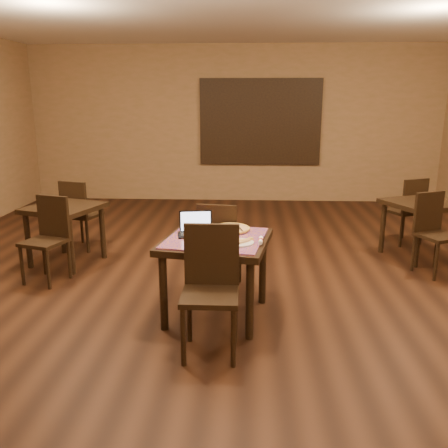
# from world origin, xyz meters

# --- Properties ---
(ground) EXTENTS (10.00, 10.00, 0.00)m
(ground) POSITION_xyz_m (0.00, 0.00, 0.00)
(ground) COLOR black
(ground) RESTS_ON ground
(wall_back) EXTENTS (8.00, 0.02, 3.00)m
(wall_back) POSITION_xyz_m (0.00, 5.00, 1.50)
(wall_back) COLOR #936B4A
(wall_back) RESTS_ON ground
(mural) EXTENTS (2.34, 0.05, 1.64)m
(mural) POSITION_xyz_m (0.50, 4.96, 1.55)
(mural) COLOR #285D94
(mural) RESTS_ON wall_back
(tiled_table) EXTENTS (1.06, 1.06, 0.76)m
(tiled_table) POSITION_xyz_m (0.00, -0.33, 0.66)
(tiled_table) COLOR black
(tiled_table) RESTS_ON ground
(chair_main_near) EXTENTS (0.44, 0.44, 1.02)m
(chair_main_near) POSITION_xyz_m (0.00, -0.94, 0.58)
(chair_main_near) COLOR black
(chair_main_near) RESTS_ON ground
(chair_main_far) EXTENTS (0.47, 0.47, 0.95)m
(chair_main_far) POSITION_xyz_m (-0.01, 0.29, 0.54)
(chair_main_far) COLOR black
(chair_main_far) RESTS_ON ground
(laptop) EXTENTS (0.33, 0.28, 0.21)m
(laptop) POSITION_xyz_m (-0.20, -0.23, 0.82)
(laptop) COLOR black
(laptop) RESTS_ON tiled_table
(plate) EXTENTS (0.24, 0.24, 0.01)m
(plate) POSITION_xyz_m (0.22, -0.51, 0.77)
(plate) COLOR white
(plate) RESTS_ON tiled_table
(pizza_slice) EXTENTS (0.27, 0.27, 0.02)m
(pizza_slice) POSITION_xyz_m (0.22, -0.51, 0.79)
(pizza_slice) COLOR beige
(pizza_slice) RESTS_ON plate
(pizza_pan) EXTENTS (0.34, 0.34, 0.01)m
(pizza_pan) POSITION_xyz_m (0.12, -0.09, 0.77)
(pizza_pan) COLOR silver
(pizza_pan) RESTS_ON tiled_table
(pizza_whole) EXTENTS (0.37, 0.37, 0.03)m
(pizza_whole) POSITION_xyz_m (0.12, -0.09, 0.78)
(pizza_whole) COLOR beige
(pizza_whole) RESTS_ON pizza_pan
(spatula) EXTENTS (0.14, 0.24, 0.01)m
(spatula) POSITION_xyz_m (0.14, -0.11, 0.79)
(spatula) COLOR silver
(spatula) RESTS_ON pizza_whole
(napkin_roll) EXTENTS (0.05, 0.17, 0.04)m
(napkin_roll) POSITION_xyz_m (0.40, -0.47, 0.78)
(napkin_roll) COLOR white
(napkin_roll) RESTS_ON tiled_table
(other_table_a) EXTENTS (1.03, 1.03, 0.73)m
(other_table_a) POSITION_xyz_m (2.47, 1.53, 0.60)
(other_table_a) COLOR black
(other_table_a) RESTS_ON ground
(other_table_a_chair_near) EXTENTS (0.54, 0.54, 0.94)m
(other_table_a_chair_near) POSITION_xyz_m (2.44, 0.98, 0.53)
(other_table_a_chair_near) COLOR black
(other_table_a_chair_near) RESTS_ON ground
(other_table_a_chair_far) EXTENTS (0.54, 0.54, 0.94)m
(other_table_a_chair_far) POSITION_xyz_m (2.51, 2.09, 0.53)
(other_table_a_chair_far) COLOR black
(other_table_a_chair_far) RESTS_ON ground
(other_table_b) EXTENTS (0.98, 0.98, 0.73)m
(other_table_b) POSITION_xyz_m (-1.94, 1.06, 0.61)
(other_table_b) COLOR black
(other_table_b) RESTS_ON ground
(other_table_b_chair_near) EXTENTS (0.51, 0.51, 0.94)m
(other_table_b_chair_near) POSITION_xyz_m (-1.92, 0.51, 0.53)
(other_table_b_chair_near) COLOR black
(other_table_b_chair_near) RESTS_ON ground
(other_table_b_chair_far) EXTENTS (0.51, 0.51, 0.94)m
(other_table_b_chair_far) POSITION_xyz_m (-1.97, 1.61, 0.53)
(other_table_b_chair_far) COLOR black
(other_table_b_chair_far) RESTS_ON ground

